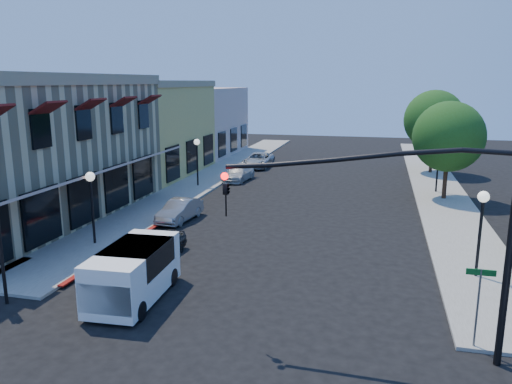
% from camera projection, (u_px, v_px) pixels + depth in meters
% --- Properties ---
extents(ground, '(120.00, 120.00, 0.00)m').
position_uv_depth(ground, '(206.00, 355.00, 14.33)').
color(ground, black).
rests_on(ground, ground).
extents(sidewalk_left, '(3.50, 50.00, 0.12)m').
position_uv_depth(sidewalk_left, '(216.00, 174.00, 41.96)').
color(sidewalk_left, gray).
rests_on(sidewalk_left, ground).
extents(sidewalk_right, '(3.50, 50.00, 0.12)m').
position_uv_depth(sidewalk_right, '(435.00, 184.00, 37.81)').
color(sidewalk_right, gray).
rests_on(sidewalk_right, ground).
extents(curb_red_strip, '(0.25, 10.00, 0.06)m').
position_uv_depth(curb_red_strip, '(125.00, 248.00, 23.54)').
color(curb_red_strip, maroon).
rests_on(curb_red_strip, ground).
extents(corner_brick_building, '(11.77, 18.20, 8.10)m').
position_uv_depth(corner_brick_building, '(7.00, 149.00, 27.53)').
color(corner_brick_building, '#C8B687').
rests_on(corner_brick_building, ground).
extents(yellow_stucco_building, '(10.00, 12.00, 7.60)m').
position_uv_depth(yellow_stucco_building, '(135.00, 129.00, 41.80)').
color(yellow_stucco_building, '#D6C360').
rests_on(yellow_stucco_building, ground).
extents(pink_stucco_building, '(10.00, 12.00, 7.00)m').
position_uv_depth(pink_stucco_building, '(188.00, 121.00, 53.22)').
color(pink_stucco_building, '#D0A99D').
rests_on(pink_stucco_building, ground).
extents(street_tree_a, '(4.56, 4.56, 6.48)m').
position_uv_depth(street_tree_a, '(449.00, 137.00, 32.17)').
color(street_tree_a, black).
rests_on(street_tree_a, ground).
extents(street_tree_b, '(4.94, 4.94, 7.02)m').
position_uv_depth(street_tree_b, '(434.00, 120.00, 41.56)').
color(street_tree_b, black).
rests_on(street_tree_b, ground).
extents(signal_mast_arm, '(8.01, 0.39, 6.00)m').
position_uv_depth(signal_mast_arm, '(427.00, 218.00, 13.47)').
color(signal_mast_arm, black).
rests_on(signal_mast_arm, ground).
extents(street_name_sign, '(0.80, 0.06, 2.50)m').
position_uv_depth(street_name_sign, '(479.00, 295.00, 14.27)').
color(street_name_sign, '#595B5E').
rests_on(street_name_sign, ground).
extents(lamppost_left_near, '(0.44, 0.44, 3.57)m').
position_uv_depth(lamppost_left_near, '(91.00, 190.00, 23.32)').
color(lamppost_left_near, black).
rests_on(lamppost_left_near, ground).
extents(lamppost_left_far, '(0.44, 0.44, 3.57)m').
position_uv_depth(lamppost_left_far, '(197.00, 150.00, 36.58)').
color(lamppost_left_far, black).
rests_on(lamppost_left_far, ground).
extents(lamppost_right_near, '(0.44, 0.44, 3.57)m').
position_uv_depth(lamppost_right_near, '(482.00, 212.00, 19.30)').
color(lamppost_right_near, black).
rests_on(lamppost_right_near, ground).
extents(lamppost_right_far, '(0.44, 0.44, 3.57)m').
position_uv_depth(lamppost_right_far, '(439.00, 155.00, 34.45)').
color(lamppost_right_far, black).
rests_on(lamppost_right_far, ground).
extents(white_van, '(2.11, 4.47, 1.94)m').
position_uv_depth(white_van, '(133.00, 270.00, 17.71)').
color(white_van, white).
rests_on(white_van, ground).
extents(parked_car_a, '(1.68, 3.47, 1.14)m').
position_uv_depth(parked_car_a, '(158.00, 245.00, 22.14)').
color(parked_car_a, black).
rests_on(parked_car_a, ground).
extents(parked_car_b, '(1.60, 3.76, 1.21)m').
position_uv_depth(parked_car_b, '(180.00, 210.00, 27.98)').
color(parked_car_b, gray).
rests_on(parked_car_b, ground).
extents(parked_car_c, '(2.02, 4.12, 1.15)m').
position_uv_depth(parked_car_c, '(239.00, 173.00, 39.35)').
color(parked_car_c, '#B8B7B6').
rests_on(parked_car_c, ground).
extents(parked_car_d, '(2.30, 4.77, 1.31)m').
position_uv_depth(parked_car_d, '(258.00, 160.00, 45.49)').
color(parked_car_d, '#B0B2B5').
rests_on(parked_car_d, ground).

